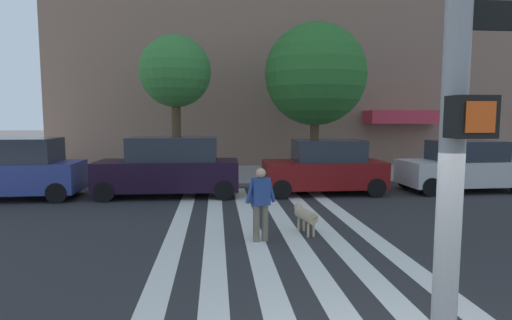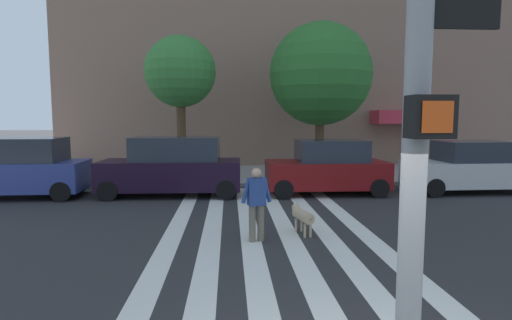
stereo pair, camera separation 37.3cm
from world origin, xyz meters
name	(u,v)px [view 1 (the left image)]	position (x,y,z in m)	size (l,w,h in m)	color
ground_plane	(291,232)	(0.00, 6.46, 0.00)	(160.00, 160.00, 0.00)	#2B2B2D
sidewalk_far	(255,174)	(0.00, 15.91, 0.07)	(80.00, 6.00, 0.15)	gray
crosswalk_stripes	(271,232)	(-0.49, 6.46, 0.00)	(4.95, 12.31, 0.01)	silver
traffic_light_pole	(465,2)	(-0.10, -0.36, 3.52)	(0.74, 0.46, 5.80)	gray
parked_car_near_curb	(11,170)	(-8.65, 11.31, 0.99)	(4.58, 2.03, 2.04)	navy
parked_car_behind_first	(170,168)	(-3.40, 11.31, 1.01)	(4.87, 2.00, 2.06)	black
parked_car_third_in_line	(324,168)	(2.09, 11.31, 0.93)	(4.24, 1.97, 1.93)	maroon
parked_car_fourth_in_line	(462,167)	(7.33, 11.31, 0.91)	(4.39, 2.09, 1.88)	#B9BABA
street_tree_nearest	(175,73)	(-3.48, 14.93, 4.63)	(3.04, 3.04, 6.05)	#4C3823
street_tree_middle	(315,75)	(2.62, 15.08, 4.61)	(4.51, 4.51, 6.73)	#4C3823
pedestrian_dog_walker	(261,200)	(-0.82, 5.79, 0.93)	(0.70, 0.32, 1.64)	#6B6051
dog_on_leash	(305,215)	(0.29, 6.30, 0.44)	(0.44, 1.13, 0.65)	tan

